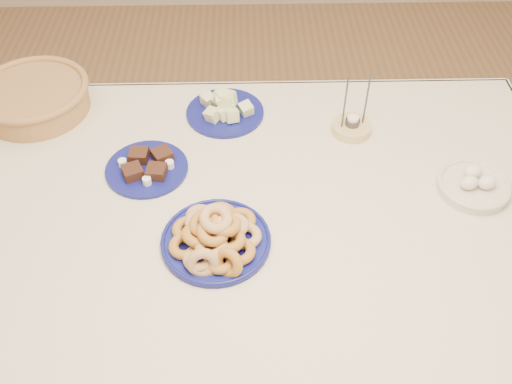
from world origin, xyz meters
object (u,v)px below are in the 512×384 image
dining_table (256,230)px  donut_platter (216,236)px  wicker_basket (34,97)px  egg_bowl (474,185)px  candle_holder (352,127)px  melon_plate (224,108)px  brownie_plate (147,167)px

dining_table → donut_platter: (-0.10, -0.13, 0.14)m
donut_platter → wicker_basket: size_ratio=0.86×
egg_bowl → candle_holder: bearing=139.1°
donut_platter → wicker_basket: (-0.57, 0.55, 0.02)m
melon_plate → wicker_basket: (-0.58, 0.03, 0.02)m
melon_plate → brownie_plate: size_ratio=1.13×
candle_holder → egg_bowl: bearing=-40.9°
brownie_plate → dining_table: bearing=-24.7°
wicker_basket → brownie_plate: bearing=-37.2°
donut_platter → candle_holder: size_ratio=1.58×
dining_table → brownie_plate: (-0.30, 0.14, 0.12)m
dining_table → donut_platter: bearing=-127.0°
wicker_basket → dining_table: bearing=-32.0°
donut_platter → melon_plate: bearing=88.5°
wicker_basket → melon_plate: bearing=-3.4°
melon_plate → egg_bowl: bearing=-27.3°
dining_table → egg_bowl: bearing=3.8°
donut_platter → melon_plate: 0.52m
candle_holder → egg_bowl: size_ratio=0.85×
donut_platter → candle_holder: bearing=47.2°
wicker_basket → egg_bowl: wicker_basket is taller
donut_platter → brownie_plate: size_ratio=1.19×
melon_plate → wicker_basket: 0.59m
dining_table → brownie_plate: bearing=155.3°
donut_platter → wicker_basket: 0.80m
dining_table → egg_bowl: egg_bowl is taller
brownie_plate → candle_holder: size_ratio=1.33×
brownie_plate → candle_holder: bearing=14.6°
dining_table → egg_bowl: (0.59, 0.04, 0.13)m
brownie_plate → egg_bowl: bearing=-6.3°
melon_plate → wicker_basket: size_ratio=0.81×
egg_bowl → melon_plate: bearing=152.7°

